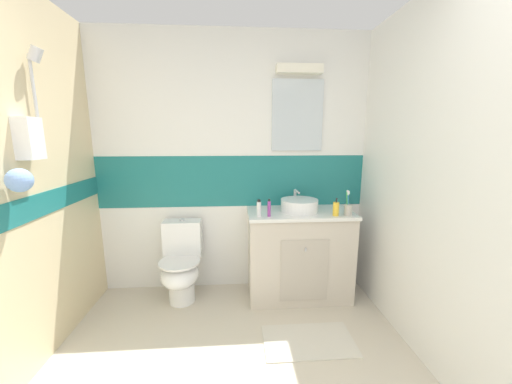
{
  "coord_description": "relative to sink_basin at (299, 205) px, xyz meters",
  "views": [
    {
      "loc": [
        0.03,
        -0.4,
        1.54
      ],
      "look_at": [
        0.19,
        1.82,
        1.1
      ],
      "focal_mm": 20.13,
      "sensor_mm": 36.0,
      "label": 1
    }
  ],
  "objects": [
    {
      "name": "soap_dispenser",
      "position": [
        0.29,
        -0.17,
        0.0
      ],
      "size": [
        0.05,
        0.05,
        0.16
      ],
      "color": "yellow",
      "rests_on": "vanity_cabinet"
    },
    {
      "name": "wall_back_tiled",
      "position": [
        -0.6,
        0.3,
        0.35
      ],
      "size": [
        3.2,
        0.2,
        2.5
      ],
      "color": "white",
      "rests_on": "ground_plane"
    },
    {
      "name": "ground_plane",
      "position": [
        -0.61,
        -0.95,
        -0.93
      ],
      "size": [
        3.2,
        3.48,
        0.04
      ],
      "primitive_type": "cube",
      "color": "beige"
    },
    {
      "name": "bath_mat",
      "position": [
        -0.05,
        -0.66,
        -0.91
      ],
      "size": [
        0.69,
        0.4,
        0.01
      ],
      "primitive_type": "cube",
      "color": "beige",
      "rests_on": "ground_plane"
    },
    {
      "name": "toothbrush_cup",
      "position": [
        0.4,
        -0.17,
        -0.0
      ],
      "size": [
        0.07,
        0.07,
        0.22
      ],
      "color": "#B2ADA3",
      "rests_on": "vanity_cabinet"
    },
    {
      "name": "toilet",
      "position": [
        -1.11,
        0.0,
        -0.56
      ],
      "size": [
        0.37,
        0.5,
        0.76
      ],
      "color": "white",
      "rests_on": "ground_plane"
    },
    {
      "name": "deodorant_spray_can",
      "position": [
        -0.39,
        -0.13,
        0.01
      ],
      "size": [
        0.04,
        0.04,
        0.15
      ],
      "color": "white",
      "rests_on": "vanity_cabinet"
    },
    {
      "name": "vanity_cabinet",
      "position": [
        0.01,
        0.01,
        -0.49
      ],
      "size": [
        0.97,
        0.51,
        0.85
      ],
      "color": "beige",
      "rests_on": "ground_plane"
    },
    {
      "name": "toothpaste_tube_upright",
      "position": [
        -0.3,
        -0.15,
        0.01
      ],
      "size": [
        0.03,
        0.03,
        0.16
      ],
      "color": "#993F99",
      "rests_on": "vanity_cabinet"
    },
    {
      "name": "wall_right_plain",
      "position": [
        0.74,
        -0.95,
        0.34
      ],
      "size": [
        0.1,
        3.48,
        2.5
      ],
      "primitive_type": "cube",
      "color": "white",
      "rests_on": "ground_plane"
    },
    {
      "name": "sink_basin",
      "position": [
        0.0,
        0.0,
        0.0
      ],
      "size": [
        0.34,
        0.39,
        0.18
      ],
      "color": "white",
      "rests_on": "vanity_cabinet"
    }
  ]
}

